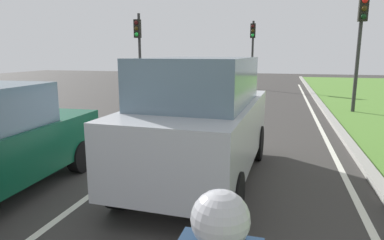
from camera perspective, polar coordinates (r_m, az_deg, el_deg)
The scene contains 8 objects.
ground_plane at distance 11.31m, azimuth 2.78°, elevation -0.72°, with size 60.00×60.00×0.00m, color #383533.
lane_line_center at distance 11.48m, azimuth -0.64°, elevation -0.52°, with size 0.12×32.00×0.01m, color silver.
lane_line_right_edge at distance 11.15m, azimuth 21.18°, elevation -1.65°, with size 0.12×32.00×0.01m, color silver.
curb_right at distance 11.20m, azimuth 23.74°, elevation -1.49°, with size 0.24×48.00×0.12m, color #9E9B93.
car_suv_ahead at distance 6.13m, azimuth 1.60°, elevation 0.12°, with size 2.10×4.57×2.28m.
traffic_light_near_right at distance 14.62m, azimuth 26.80°, elevation 13.39°, with size 0.32×0.50×4.81m.
traffic_light_overhead_left at distance 17.73m, azimuth -9.09°, elevation 12.93°, with size 0.32×0.50×4.33m.
traffic_light_far_median at distance 22.67m, azimuth 10.28°, elevation 12.80°, with size 0.32×0.50×4.40m.
Camera 1 is at (2.32, 3.18, 2.36)m, focal length 31.34 mm.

